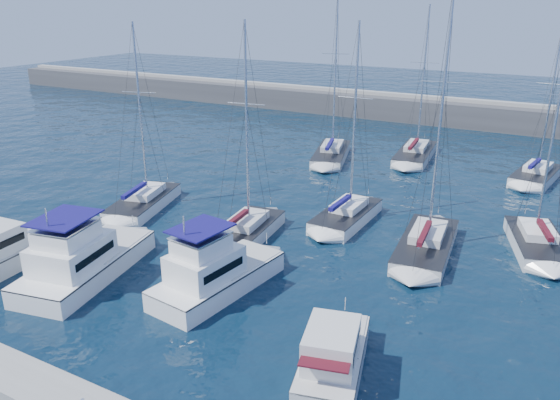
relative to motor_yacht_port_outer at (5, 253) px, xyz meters
The scene contains 14 objects.
ground 14.94m from the motor_yacht_port_outer, 15.38° to the left, with size 220.00×220.00×0.00m, color black.
breakwater 57.77m from the motor_yacht_port_outer, 75.59° to the left, with size 160.00×6.00×4.45m.
motor_yacht_port_outer is the anchor object (origin of this frame).
motor_yacht_port_inner 5.53m from the motor_yacht_port_outer, 12.19° to the left, with size 5.53×9.98×4.69m.
motor_yacht_stbd_inner 13.66m from the motor_yacht_port_outer, 15.12° to the left, with size 4.31×8.69×4.69m.
motor_yacht_stbd_outer 22.05m from the motor_yacht_port_outer, ahead, with size 4.00×6.70×3.20m.
sailboat_mid_a 11.87m from the motor_yacht_port_outer, 87.26° to the left, with size 5.03×8.38×14.53m.
sailboat_mid_b 15.15m from the motor_yacht_port_outer, 44.55° to the left, with size 3.90×8.05×14.89m.
sailboat_mid_c 23.15m from the motor_yacht_port_outer, 46.79° to the left, with size 3.14×7.42×14.71m.
sailboat_mid_d 26.72m from the motor_yacht_port_outer, 33.00° to the left, with size 3.93×8.82×17.67m.
sailboat_mid_e 34.17m from the motor_yacht_port_outer, 32.65° to the left, with size 4.99×7.76×16.33m.
sailboat_back_a 33.23m from the motor_yacht_port_outer, 76.25° to the left, with size 5.41×9.63×17.04m.
sailboat_back_b 39.71m from the motor_yacht_port_outer, 66.91° to the left, with size 4.03×9.58×15.61m.
sailboat_back_c 43.96m from the motor_yacht_port_outer, 51.55° to the left, with size 4.14×7.62×13.91m.
Camera 1 is at (15.20, -22.57, 15.66)m, focal length 35.00 mm.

